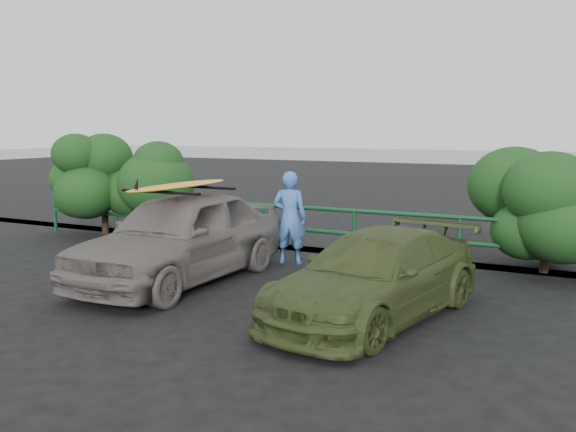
% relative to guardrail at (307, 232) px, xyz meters
% --- Properties ---
extents(ground, '(80.00, 80.00, 0.00)m').
position_rel_guardrail_xyz_m(ground, '(0.00, -5.00, -0.52)').
color(ground, black).
extents(ocean, '(200.00, 200.00, 0.00)m').
position_rel_guardrail_xyz_m(ocean, '(0.00, 55.00, -0.52)').
color(ocean, slate).
rests_on(ocean, ground).
extents(guardrail, '(14.00, 0.08, 1.04)m').
position_rel_guardrail_xyz_m(guardrail, '(0.00, 0.00, 0.00)').
color(guardrail, '#134425').
rests_on(guardrail, ground).
extents(shrub_left, '(3.20, 2.40, 2.28)m').
position_rel_guardrail_xyz_m(shrub_left, '(-4.80, 0.40, 0.62)').
color(shrub_left, '#1B4418').
rests_on(shrub_left, ground).
extents(sedan, '(1.86, 4.52, 1.53)m').
position_rel_guardrail_xyz_m(sedan, '(-1.00, -2.79, 0.25)').
color(sedan, slate).
rests_on(sedan, ground).
extents(olive_vehicle, '(2.30, 4.24, 1.17)m').
position_rel_guardrail_xyz_m(olive_vehicle, '(2.62, -3.28, 0.06)').
color(olive_vehicle, '#3A481F').
rests_on(olive_vehicle, ground).
extents(man, '(0.73, 0.58, 1.77)m').
position_rel_guardrail_xyz_m(man, '(-0.06, -0.64, 0.36)').
color(man, '#4172C3').
rests_on(man, ground).
extents(roof_rack, '(1.54, 1.09, 0.05)m').
position_rel_guardrail_xyz_m(roof_rack, '(-1.00, -2.79, 1.04)').
color(roof_rack, black).
rests_on(roof_rack, sedan).
extents(surfboard, '(0.56, 2.58, 0.08)m').
position_rel_guardrail_xyz_m(surfboard, '(-1.00, -2.79, 1.10)').
color(surfboard, orange).
rests_on(surfboard, roof_rack).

